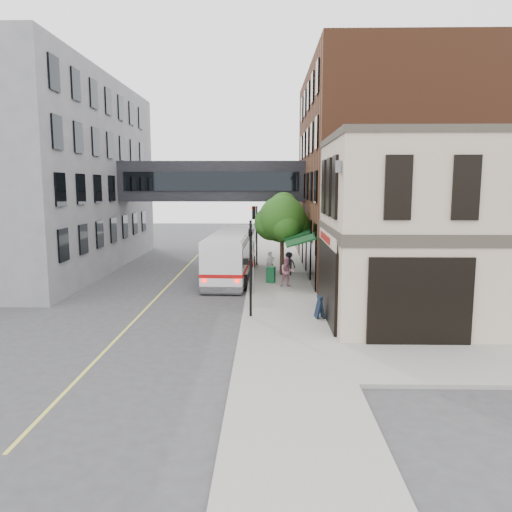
{
  "coord_description": "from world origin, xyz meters",
  "views": [
    {
      "loc": [
        1.11,
        -20.75,
        6.27
      ],
      "look_at": [
        0.64,
        2.58,
        2.91
      ],
      "focal_mm": 35.0,
      "sensor_mm": 36.0,
      "label": 1
    }
  ],
  "objects_px": {
    "bus": "(231,253)",
    "pedestrian_a": "(270,263)",
    "sandwich_board": "(320,307)",
    "pedestrian_b": "(287,272)",
    "newspaper_box": "(271,275)",
    "pedestrian_c": "(289,264)"
  },
  "relations": [
    {
      "from": "sandwich_board",
      "to": "pedestrian_a",
      "type": "bearing_deg",
      "value": 92.3
    },
    {
      "from": "pedestrian_b",
      "to": "newspaper_box",
      "type": "distance_m",
      "value": 1.61
    },
    {
      "from": "pedestrian_a",
      "to": "newspaper_box",
      "type": "height_order",
      "value": "pedestrian_a"
    },
    {
      "from": "newspaper_box",
      "to": "bus",
      "type": "bearing_deg",
      "value": 153.71
    },
    {
      "from": "bus",
      "to": "pedestrian_a",
      "type": "height_order",
      "value": "bus"
    },
    {
      "from": "bus",
      "to": "pedestrian_a",
      "type": "relative_size",
      "value": 7.19
    },
    {
      "from": "pedestrian_c",
      "to": "sandwich_board",
      "type": "height_order",
      "value": "pedestrian_c"
    },
    {
      "from": "bus",
      "to": "pedestrian_b",
      "type": "relative_size",
      "value": 6.31
    },
    {
      "from": "bus",
      "to": "pedestrian_c",
      "type": "distance_m",
      "value": 3.99
    },
    {
      "from": "pedestrian_c",
      "to": "newspaper_box",
      "type": "bearing_deg",
      "value": -81.52
    },
    {
      "from": "pedestrian_a",
      "to": "pedestrian_c",
      "type": "xyz_separation_m",
      "value": [
        1.27,
        -0.21,
        0.0
      ]
    },
    {
      "from": "pedestrian_b",
      "to": "newspaper_box",
      "type": "height_order",
      "value": "pedestrian_b"
    },
    {
      "from": "bus",
      "to": "pedestrian_a",
      "type": "bearing_deg",
      "value": 10.83
    },
    {
      "from": "pedestrian_b",
      "to": "pedestrian_c",
      "type": "bearing_deg",
      "value": 80.1
    },
    {
      "from": "newspaper_box",
      "to": "pedestrian_a",
      "type": "bearing_deg",
      "value": 105.47
    },
    {
      "from": "bus",
      "to": "pedestrian_c",
      "type": "relative_size",
      "value": 7.19
    },
    {
      "from": "pedestrian_c",
      "to": "newspaper_box",
      "type": "distance_m",
      "value": 2.93
    },
    {
      "from": "pedestrian_a",
      "to": "pedestrian_b",
      "type": "relative_size",
      "value": 0.88
    },
    {
      "from": "bus",
      "to": "sandwich_board",
      "type": "height_order",
      "value": "bus"
    },
    {
      "from": "pedestrian_c",
      "to": "pedestrian_b",
      "type": "bearing_deg",
      "value": -60.34
    },
    {
      "from": "newspaper_box",
      "to": "sandwich_board",
      "type": "xyz_separation_m",
      "value": [
        2.18,
        -8.37,
        0.01
      ]
    },
    {
      "from": "newspaper_box",
      "to": "sandwich_board",
      "type": "bearing_deg",
      "value": -60.34
    }
  ]
}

